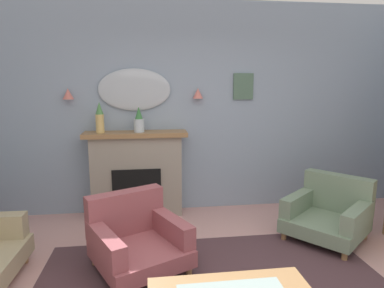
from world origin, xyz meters
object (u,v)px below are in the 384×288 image
Objects in this scene: mantel_vase_left at (100,118)px; wall_mirror at (135,90)px; framed_picture at (243,86)px; armchair_by_coffee_table at (136,237)px; fireplace at (137,175)px; wall_sconce_right at (198,93)px; armchair_in_corner at (329,212)px; mantel_vase_centre at (139,121)px; wall_sconce_left at (68,94)px.

wall_mirror reaches higher than mantel_vase_left.
armchair_by_coffee_table is at bearing -134.59° from framed_picture.
fireplace is 1.15m from wall_mirror.
wall_sconce_right is at bearing 60.04° from armchair_by_coffee_table.
armchair_in_corner is (2.70, -0.96, -1.05)m from mantel_vase_left.
wall_sconce_right is at bearing 8.53° from mantel_vase_centre.
wall_mirror is at bearing -179.62° from framed_picture.
wall_mirror is at bearing 106.39° from mantel_vase_centre.
armchair_in_corner is (2.23, 0.36, 0.00)m from armchair_by_coffee_table.
wall_sconce_right reaches higher than mantel_vase_centre.
wall_sconce_left is at bearing 163.30° from mantel_vase_left.
mantel_vase_left is 1.20× the size of mantel_vase_centre.
mantel_vase_centre reaches higher than armchair_by_coffee_table.
mantel_vase_centre is 1.53m from framed_picture.
fireplace is at bearing -173.84° from wall_sconce_right.
fireplace reaches higher than armchair_by_coffee_table.
framed_picture is 0.32× the size of armchair_in_corner.
framed_picture is (2.35, 0.06, 0.09)m from wall_sconce_left.
framed_picture is at bearing 5.27° from wall_sconce_right.
armchair_by_coffee_table is (-1.48, -1.50, -1.44)m from framed_picture.
wall_sconce_right reaches higher than fireplace.
fireplace is at bearing 3.60° from mantel_vase_left.
wall_sconce_left is at bearing 172.41° from mantel_vase_centre.
wall_sconce_left is 0.13× the size of armchair_by_coffee_table.
mantel_vase_left is 2.87× the size of wall_sconce_left.
wall_mirror is (0.45, 0.17, 0.36)m from mantel_vase_left.
fireplace is 4.07× the size of mantel_vase_centre.
wall_sconce_right is (0.85, -0.05, -0.05)m from wall_mirror.
wall_mirror reaches higher than wall_sconce_right.
framed_picture reaches higher than fireplace.
wall_sconce_left reaches higher than armchair_by_coffee_table.
wall_sconce_right is 0.66m from framed_picture.
mantel_vase_centre is 0.88m from wall_sconce_right.
armchair_by_coffee_table is (0.02, -1.49, -1.40)m from wall_mirror.
mantel_vase_centre is (0.05, -0.03, 0.73)m from fireplace.
mantel_vase_centre is at bearing -171.47° from wall_sconce_right.
fireplace is 3.39× the size of mantel_vase_left.
framed_picture is (1.50, 0.15, 1.18)m from fireplace.
armchair_in_corner is at bearing 9.28° from armchair_by_coffee_table.
fireplace is 1.91m from framed_picture.
wall_sconce_right is at bearing 0.00° from wall_sconce_left.
wall_sconce_left is at bearing -178.54° from framed_picture.
armchair_in_corner is at bearing -23.52° from mantel_vase_centre.
wall_mirror is at bearing 90.71° from armchair_by_coffee_table.
mantel_vase_left reaches higher than armchair_in_corner.
armchair_in_corner is at bearing -19.53° from mantel_vase_left.
armchair_in_corner is (2.25, -1.13, -1.40)m from wall_mirror.
wall_mirror is 6.86× the size of wall_sconce_left.
armchair_in_corner is (1.40, -1.08, -1.35)m from wall_sconce_right.
mantel_vase_left is at bearing 160.47° from armchair_in_corner.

